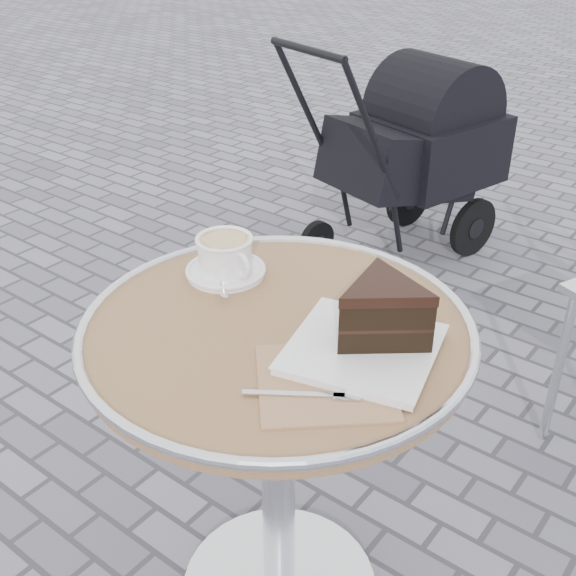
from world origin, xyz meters
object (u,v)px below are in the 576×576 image
Objects in this scene: cake_plate_set at (377,321)px; baby_stroller at (411,159)px; cappuccino_set at (226,259)px; cafe_table at (278,397)px.

baby_stroller is (-0.81, 1.62, -0.37)m from cake_plate_set.
cafe_table is at bearing -8.91° from cappuccino_set.
cappuccino_set is at bearing -59.59° from baby_stroller.
cake_plate_set is (0.18, 0.04, 0.22)m from cafe_table.
cappuccino_set is at bearing 156.92° from cafe_table.
cafe_table is at bearing -54.13° from baby_stroller.
cappuccino_set is 0.43× the size of cake_plate_set.
baby_stroller is at bearing 102.07° from cake_plate_set.
cake_plate_set is (0.38, -0.04, 0.02)m from cappuccino_set.
cake_plate_set reaches higher than cappuccino_set.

